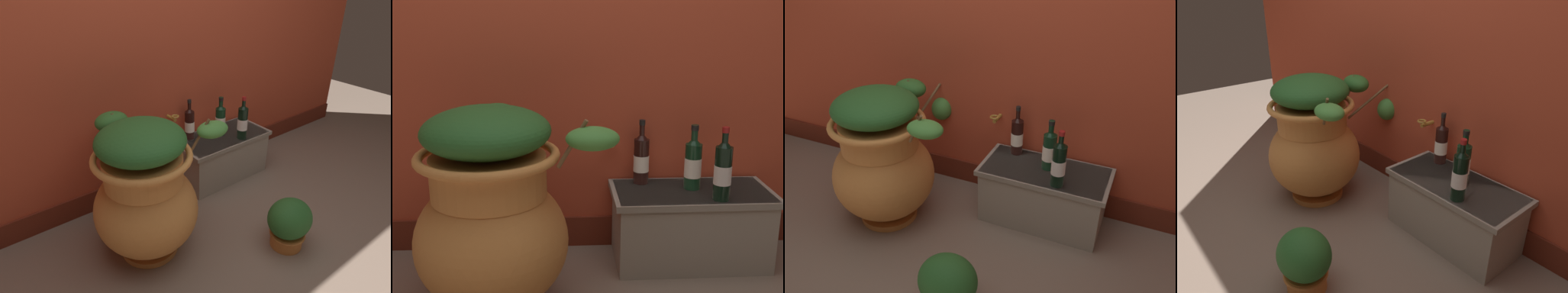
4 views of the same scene
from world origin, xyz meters
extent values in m
cube|color=maroon|center=(0.00, 1.10, 0.08)|extent=(4.40, 0.02, 0.16)
cylinder|color=#B28433|center=(0.09, 1.05, 0.56)|extent=(0.02, 0.10, 0.02)
torus|color=#B28433|center=(0.09, 1.00, 0.59)|extent=(0.06, 0.06, 0.01)
cylinder|color=#CC7F3D|center=(-0.43, 0.54, 0.02)|extent=(0.34, 0.34, 0.04)
ellipsoid|color=#CC7F3D|center=(-0.43, 0.54, 0.31)|extent=(0.60, 0.60, 0.54)
cylinder|color=#CC7F3D|center=(-0.43, 0.54, 0.57)|extent=(0.44, 0.44, 0.16)
torus|color=#CC7F3D|center=(-0.43, 0.54, 0.65)|extent=(0.54, 0.54, 0.04)
cylinder|color=brown|center=(-0.43, 0.85, 0.71)|extent=(0.02, 0.09, 0.15)
ellipsoid|color=#2D6628|center=(-0.43, 0.90, 0.73)|extent=(0.20, 0.15, 0.11)
cylinder|color=brown|center=(-0.12, 0.45, 0.72)|extent=(0.12, 0.05, 0.19)
ellipsoid|color=#428438|center=(-0.04, 0.43, 0.74)|extent=(0.19, 0.14, 0.08)
cylinder|color=brown|center=(-0.36, 0.94, 0.61)|extent=(0.05, 0.33, 0.19)
ellipsoid|color=#428438|center=(-0.33, 1.09, 0.53)|extent=(0.14, 0.15, 0.15)
ellipsoid|color=#235623|center=(-0.43, 0.54, 0.75)|extent=(0.48, 0.48, 0.19)
cube|color=#9E9384|center=(0.46, 0.90, 0.18)|extent=(0.71, 0.35, 0.36)
cube|color=gray|center=(0.46, 0.90, 0.35)|extent=(0.75, 0.37, 0.03)
cylinder|color=black|center=(0.46, 0.93, 0.47)|extent=(0.08, 0.08, 0.22)
cone|color=black|center=(0.46, 0.93, 0.59)|extent=(0.08, 0.08, 0.04)
cylinder|color=black|center=(0.46, 0.93, 0.62)|extent=(0.03, 0.03, 0.09)
cylinder|color=black|center=(0.46, 0.93, 0.66)|extent=(0.04, 0.04, 0.02)
cylinder|color=white|center=(0.46, 0.93, 0.46)|extent=(0.08, 0.08, 0.09)
cylinder|color=black|center=(0.23, 1.02, 0.47)|extent=(0.07, 0.07, 0.22)
cone|color=black|center=(0.23, 1.02, 0.59)|extent=(0.07, 0.07, 0.04)
cylinder|color=black|center=(0.23, 1.02, 0.63)|extent=(0.02, 0.02, 0.09)
cylinder|color=black|center=(0.23, 1.02, 0.66)|extent=(0.03, 0.03, 0.02)
cylinder|color=white|center=(0.23, 1.02, 0.46)|extent=(0.07, 0.07, 0.08)
cylinder|color=black|center=(0.56, 0.79, 0.48)|extent=(0.08, 0.08, 0.24)
cone|color=black|center=(0.56, 0.79, 0.62)|extent=(0.08, 0.08, 0.04)
cylinder|color=black|center=(0.56, 0.79, 0.65)|extent=(0.03, 0.03, 0.09)
cylinder|color=maroon|center=(0.56, 0.79, 0.68)|extent=(0.03, 0.03, 0.02)
cylinder|color=silver|center=(0.56, 0.79, 0.48)|extent=(0.08, 0.08, 0.09)
ellipsoid|color=#235623|center=(0.26, 0.05, 0.21)|extent=(0.28, 0.25, 0.24)
camera|label=1|loc=(-1.14, -0.86, 1.56)|focal=31.11mm
camera|label=2|loc=(-0.16, -1.26, 1.19)|focal=45.84mm
camera|label=3|loc=(0.95, -1.10, 1.66)|focal=37.77mm
camera|label=4|loc=(1.50, -0.55, 1.40)|focal=33.83mm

